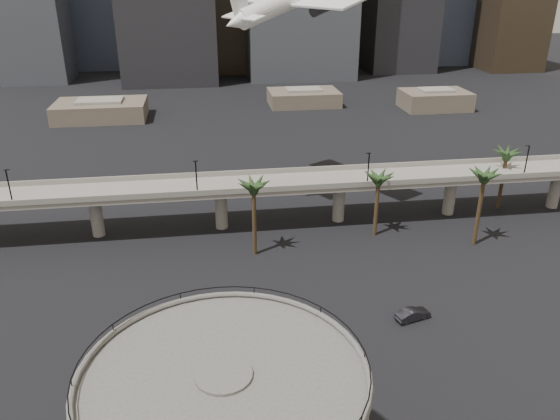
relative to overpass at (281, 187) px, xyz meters
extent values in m
cylinder|color=#514F4C|center=(-13.00, -59.00, 4.44)|extent=(22.00, 22.00, 0.45)
torus|color=#514F4C|center=(-13.00, -59.00, 4.91)|extent=(22.20, 22.20, 0.50)
torus|color=black|center=(-13.00, -59.00, 5.71)|extent=(21.80, 21.80, 0.10)
cylinder|color=#514F4C|center=(-13.00, -59.00, 8.44)|extent=(22.00, 22.00, 0.45)
torus|color=#514F4C|center=(-13.00, -59.00, 8.91)|extent=(22.20, 22.20, 0.50)
torus|color=black|center=(-13.00, -59.00, 9.71)|extent=(21.80, 21.80, 0.10)
cube|color=slate|center=(0.00, 0.00, 0.66)|extent=(130.00, 9.00, 0.90)
cube|color=slate|center=(0.00, -4.50, 1.56)|extent=(130.00, 0.30, 1.00)
cube|color=slate|center=(0.00, 4.50, 1.56)|extent=(130.00, 0.30, 1.00)
cylinder|color=slate|center=(-33.00, 0.00, -3.54)|extent=(2.20, 2.20, 8.00)
cylinder|color=slate|center=(-11.00, 0.00, -3.54)|extent=(2.20, 2.20, 8.00)
cylinder|color=slate|center=(11.00, 0.00, -3.54)|extent=(2.20, 2.20, 8.00)
cylinder|color=slate|center=(33.00, 0.00, -3.54)|extent=(2.20, 2.20, 8.00)
cylinder|color=slate|center=(55.00, 0.00, -3.54)|extent=(2.20, 2.20, 8.00)
cylinder|color=black|center=(-45.00, -4.00, 4.16)|extent=(0.24, 0.24, 6.00)
cylinder|color=black|center=(-15.00, -4.00, 4.16)|extent=(0.24, 0.24, 6.00)
cylinder|color=black|center=(15.00, -4.00, 4.16)|extent=(0.24, 0.24, 6.00)
cylinder|color=black|center=(45.00, -4.00, 4.16)|extent=(0.24, 0.24, 6.00)
cylinder|color=#43341C|center=(-6.00, -11.00, -1.26)|extent=(0.70, 0.70, 12.15)
ellipsoid|color=#223B1A|center=(-6.00, -11.00, 5.21)|extent=(4.40, 4.40, 2.00)
cylinder|color=#43341C|center=(16.00, -7.00, -1.94)|extent=(0.70, 0.70, 10.80)
ellipsoid|color=#223B1A|center=(16.00, -7.00, 3.86)|extent=(4.40, 4.40, 2.00)
cylinder|color=#43341C|center=(32.00, -13.00, -1.04)|extent=(0.70, 0.70, 12.60)
ellipsoid|color=#223B1A|center=(32.00, -13.00, 5.66)|extent=(4.40, 4.40, 2.00)
cylinder|color=#43341C|center=(44.00, 1.00, -1.71)|extent=(0.70, 0.70, 11.25)
ellipsoid|color=#223B1A|center=(44.00, 1.00, 4.31)|extent=(4.40, 4.40, 2.00)
cube|color=brown|center=(-45.00, 85.00, -4.59)|extent=(28.00, 18.00, 5.50)
cube|color=slate|center=(-45.00, 85.00, -1.44)|extent=(14.00, 9.00, 0.80)
cube|color=brown|center=(22.00, 95.00, -4.84)|extent=(24.00, 16.00, 5.00)
cube|color=slate|center=(22.00, 95.00, -1.94)|extent=(12.00, 8.00, 0.80)
cube|color=brown|center=(65.00, 83.00, -4.34)|extent=(22.00, 15.00, 6.00)
cube|color=slate|center=(65.00, 83.00, -0.94)|extent=(11.00, 7.50, 0.80)
cube|color=#3C475E|center=(-55.00, 190.00, 14.04)|extent=(30.00, 30.00, 42.76)
cube|color=gray|center=(55.00, 185.00, 11.37)|extent=(24.00, 24.00, 37.41)
cube|color=#2E2519|center=(130.00, 155.00, 18.49)|extent=(26.00, 26.00, 51.67)
cube|color=gray|center=(18.00, 205.00, 9.59)|extent=(22.00, 22.00, 33.85)
cone|color=white|center=(-7.20, 4.58, 28.19)|extent=(5.14, 4.77, 3.92)
cube|color=white|center=(4.73, 11.50, 31.40)|extent=(20.07, 28.44, 2.03)
cube|color=white|center=(-5.66, 5.47, 29.08)|extent=(6.91, 9.61, 0.86)
cube|color=white|center=(-6.29, 5.10, 31.72)|extent=(4.02, 2.53, 6.01)
cylinder|color=#29292E|center=(2.76, 16.57, 30.22)|extent=(4.85, 3.93, 2.98)
cylinder|color=#29292E|center=(8.15, 7.28, 30.22)|extent=(4.85, 3.93, 2.98)
imported|color=red|center=(-11.38, -41.12, -6.52)|extent=(5.09, 2.72, 1.65)
imported|color=black|center=(13.37, -32.70, -6.52)|extent=(5.28, 3.03, 1.65)
camera|label=1|loc=(-13.46, -91.46, 36.60)|focal=35.00mm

